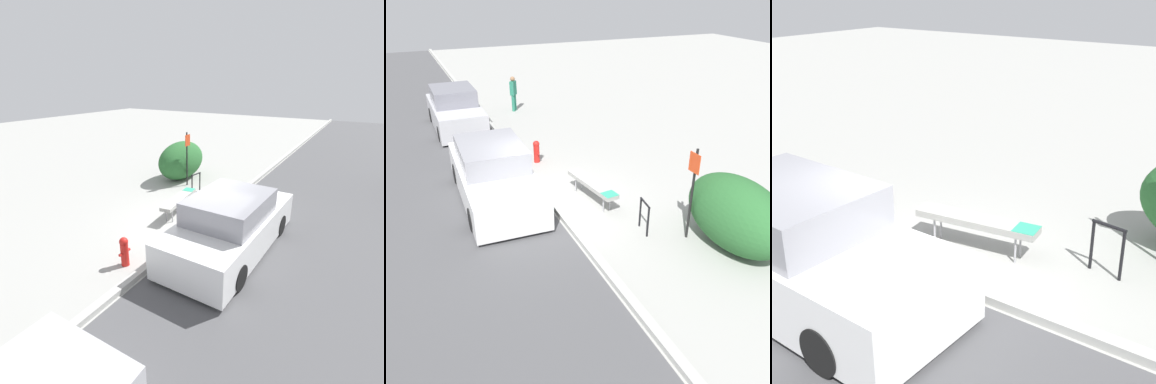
% 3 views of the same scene
% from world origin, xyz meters
% --- Properties ---
extents(ground_plane, '(60.00, 60.00, 0.00)m').
position_xyz_m(ground_plane, '(0.00, 0.00, 0.00)').
color(ground_plane, '#9E9E99').
extents(curb, '(60.00, 0.20, 0.13)m').
position_xyz_m(curb, '(0.00, 0.00, 0.07)').
color(curb, '#A8A8A3').
rests_on(curb, ground_plane).
extents(bench, '(2.10, 0.65, 0.58)m').
position_xyz_m(bench, '(0.16, 1.12, 0.51)').
color(bench, '#99999E').
rests_on(bench, ground_plane).
extents(bike_rack, '(0.55, 0.14, 0.83)m').
position_xyz_m(bike_rack, '(2.15, 1.60, 0.50)').
color(bike_rack, black).
rests_on(bike_rack, ground_plane).
extents(fire_hydrant, '(0.36, 0.22, 0.77)m').
position_xyz_m(fire_hydrant, '(-3.14, 0.58, 0.41)').
color(fire_hydrant, red).
rests_on(fire_hydrant, ground_plane).
extents(parked_car_near, '(4.84, 2.04, 1.60)m').
position_xyz_m(parked_car_near, '(-1.10, -1.35, 0.71)').
color(parked_car_near, black).
rests_on(parked_car_near, ground_plane).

